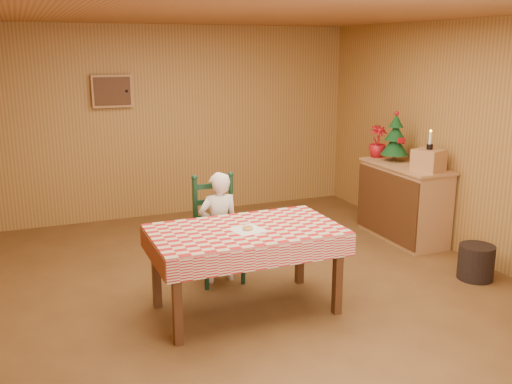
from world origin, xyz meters
TOP-DOWN VIEW (x-y plane):
  - ground at (0.00, 0.00)m, footprint 6.00×6.00m
  - cabin_walls at (-0.00, 0.53)m, footprint 5.10×6.05m
  - dining_table at (-0.30, -0.30)m, footprint 1.66×0.96m
  - ladder_chair at (-0.30, 0.49)m, footprint 0.44×0.40m
  - seated_child at (-0.30, 0.43)m, footprint 0.41×0.27m
  - napkin at (-0.30, -0.35)m, footprint 0.31×0.31m
  - donut at (-0.30, -0.35)m, footprint 0.12×0.12m
  - shelf_unit at (2.21, 0.84)m, footprint 0.54×1.24m
  - crate at (2.22, 0.44)m, footprint 0.39×0.39m
  - christmas_tree at (2.22, 1.09)m, footprint 0.34×0.34m
  - flower_arrangement at (2.17, 1.39)m, footprint 0.25×0.25m
  - candle_set at (2.22, 0.44)m, footprint 0.07×0.07m
  - storage_bin at (2.12, -0.52)m, footprint 0.42×0.42m

SIDE VIEW (x-z plane):
  - ground at x=0.00m, z-range 0.00..0.00m
  - storage_bin at x=2.12m, z-range 0.00..0.36m
  - shelf_unit at x=2.21m, z-range 0.00..0.93m
  - ladder_chair at x=-0.30m, z-range -0.04..1.04m
  - seated_child at x=-0.30m, z-range 0.00..1.12m
  - dining_table at x=-0.30m, z-range 0.30..1.07m
  - napkin at x=-0.30m, z-range 0.77..0.77m
  - donut at x=-0.30m, z-range 0.77..0.80m
  - crate at x=2.22m, z-range 0.93..1.18m
  - flower_arrangement at x=2.17m, z-range 0.93..1.34m
  - christmas_tree at x=2.22m, z-range 0.90..1.52m
  - candle_set at x=2.22m, z-range 1.13..1.36m
  - cabin_walls at x=0.00m, z-range 0.50..3.15m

